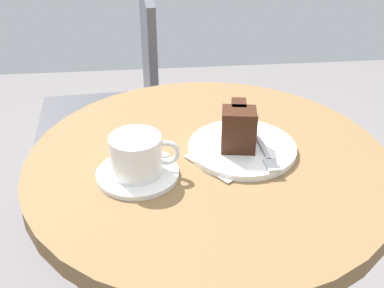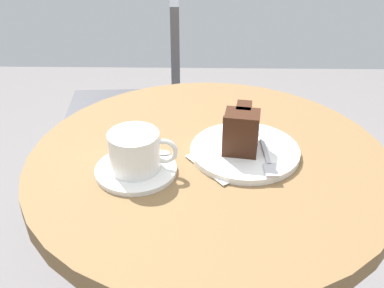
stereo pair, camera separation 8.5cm
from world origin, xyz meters
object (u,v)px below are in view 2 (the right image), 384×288
Objects in this scene: teaspoon at (148,155)px; napkin at (232,159)px; cake_plate at (245,151)px; fork at (267,158)px; saucer at (136,170)px; cafe_chair at (147,98)px; cake_slice at (241,131)px; coffee_cup at (135,150)px.

teaspoon is 0.15m from napkin.
teaspoon is 0.54× the size of cake_plate.
saucer is at bearing -86.01° from fork.
napkin is 0.20× the size of cafe_chair.
cake_slice is at bearing 19.20° from saucer.
cake_slice is (0.19, 0.06, 0.00)m from coffee_cup.
cake_slice is (0.19, 0.07, 0.04)m from saucer.
cake_slice reaches higher than cake_plate.
fork is at bearing 19.69° from cafe_chair.
cake_slice is 0.63× the size of fork.
cafe_chair reaches higher than napkin.
fork is (0.23, 0.03, -0.03)m from coffee_cup.
cake_plate is at bearing -2.23° from teaspoon.
coffee_cup is 1.10× the size of teaspoon.
teaspoon reaches higher than cake_plate.
cake_slice is at bearing -1.01° from teaspoon.
cafe_chair is (-0.26, 0.65, -0.21)m from cake_plate.
teaspoon is at bearing 66.67° from coffee_cup.
saucer is 0.71× the size of cake_plate.
saucer is at bearing -166.63° from napkin.
cafe_chair is at bearing 86.55° from teaspoon.
saucer is 0.75m from cafe_chair.
coffee_cup is at bearing -162.29° from cake_plate.
teaspoon is at bearing -179.20° from napkin.
saucer is 1.48× the size of cake_slice.
napkin is (-0.06, 0.01, -0.01)m from fork.
teaspoon is 0.70× the size of fork.
fork reaches higher than teaspoon.
cafe_chair is at bearing -159.50° from fork.
fork is at bearing -40.28° from cake_slice.
teaspoon is (0.02, 0.04, -0.03)m from coffee_cup.
napkin is at bearing 13.30° from coffee_cup.
cake_slice is at bearing -132.86° from fork.
napkin is (0.15, 0.00, -0.01)m from teaspoon.
cake_plate is 0.05m from fork.
saucer is 0.04m from teaspoon.
cafe_chair reaches higher than fork.
coffee_cup is (0.00, 0.00, 0.04)m from saucer.
fork is at bearing -13.07° from teaspoon.
teaspoon is at bearing 3.12° from cafe_chair.
cafe_chair is (-0.06, 0.71, -0.25)m from coffee_cup.
coffee_cup is 0.14× the size of cafe_chair.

